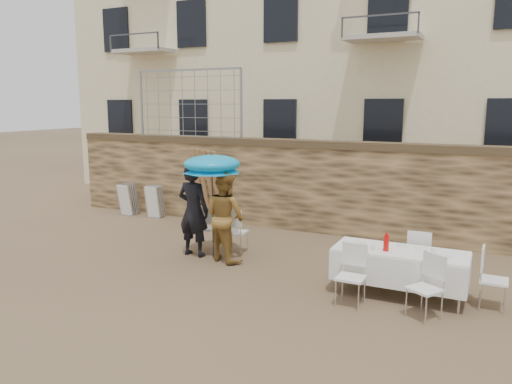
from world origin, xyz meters
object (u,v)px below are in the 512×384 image
at_px(umbrella, 212,167).
at_px(soda_bottle, 386,243).
at_px(table_chair_back, 419,256).
at_px(chair_stack_left, 132,198).
at_px(couple_chair_right, 236,231).
at_px(table_chair_side, 494,279).
at_px(table_chair_front_left, 351,276).
at_px(couple_chair_left, 208,227).
at_px(woman_dress, 225,217).
at_px(banquet_table, 400,253).
at_px(chair_stack_right, 157,201).
at_px(table_chair_front_right, 425,287).
at_px(man_suit, 193,210).

distance_m(umbrella, soda_bottle, 3.80).
xyz_separation_m(table_chair_back, chair_stack_left, (-8.21, 2.16, -0.02)).
bearing_deg(couple_chair_right, table_chair_side, 166.63).
distance_m(table_chair_front_left, table_chair_back, 1.74).
distance_m(couple_chair_left, table_chair_back, 4.43).
xyz_separation_m(woman_dress, banquet_table, (3.48, -0.38, -0.17)).
height_order(umbrella, table_chair_side, umbrella).
relative_size(couple_chair_right, chair_stack_right, 1.04).
bearing_deg(couple_chair_right, soda_bottle, 158.19).
xyz_separation_m(woman_dress, umbrella, (-0.35, 0.10, 0.96)).
distance_m(couple_chair_right, chair_stack_right, 4.12).
bearing_deg(table_chair_front_right, table_chair_back, 133.29).
bearing_deg(couple_chair_left, couple_chair_right, 152.50).
bearing_deg(couple_chair_left, table_chair_front_right, 132.91).
relative_size(man_suit, table_chair_front_left, 2.00).
distance_m(table_chair_front_right, chair_stack_right, 8.47).
height_order(woman_dress, table_chair_side, woman_dress).
height_order(soda_bottle, table_chair_front_right, soda_bottle).
bearing_deg(man_suit, chair_stack_right, -39.64).
height_order(woman_dress, umbrella, umbrella).
bearing_deg(table_chair_front_left, woman_dress, 159.64).
bearing_deg(chair_stack_left, man_suit, -34.26).
relative_size(man_suit, table_chair_side, 2.00).
height_order(couple_chair_left, couple_chair_right, same).
bearing_deg(woman_dress, couple_chair_right, -64.09).
bearing_deg(chair_stack_right, couple_chair_left, -35.10).
height_order(man_suit, chair_stack_right, man_suit).
bearing_deg(umbrella, man_suit, -165.96).
distance_m(table_chair_front_left, chair_stack_right, 7.49).
bearing_deg(couple_chair_left, table_chair_front_left, 127.61).
height_order(umbrella, table_chair_back, umbrella).
xyz_separation_m(table_chair_front_right, chair_stack_left, (-8.51, 3.71, -0.02)).
relative_size(woman_dress, table_chair_front_right, 1.88).
height_order(table_chair_side, chair_stack_right, table_chair_side).
distance_m(couple_chair_right, chair_stack_left, 4.92).
distance_m(woman_dress, chair_stack_right, 4.48).
distance_m(woman_dress, soda_bottle, 3.32).
distance_m(woman_dress, couple_chair_right, 0.70).
relative_size(table_chair_front_left, chair_stack_right, 1.04).
bearing_deg(table_chair_front_left, couple_chair_right, 151.24).
relative_size(woman_dress, soda_bottle, 6.94).
xyz_separation_m(couple_chair_right, table_chair_back, (3.73, -0.13, 0.00)).
relative_size(banquet_table, table_chair_front_left, 2.19).
bearing_deg(table_chair_front_right, banquet_table, 156.03).
distance_m(banquet_table, table_chair_side, 1.43).
relative_size(couple_chair_left, table_chair_side, 1.00).
bearing_deg(umbrella, table_chair_side, -4.19).
bearing_deg(table_chair_side, couple_chair_left, 82.47).
xyz_separation_m(table_chair_front_left, chair_stack_left, (-7.41, 3.71, -0.02)).
xyz_separation_m(table_chair_front_left, table_chair_back, (0.80, 1.55, 0.00)).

